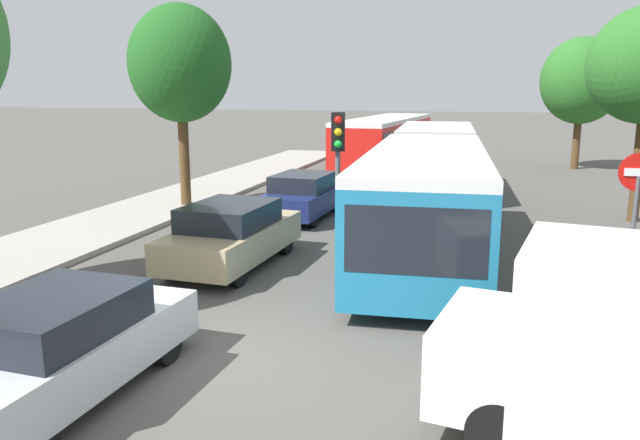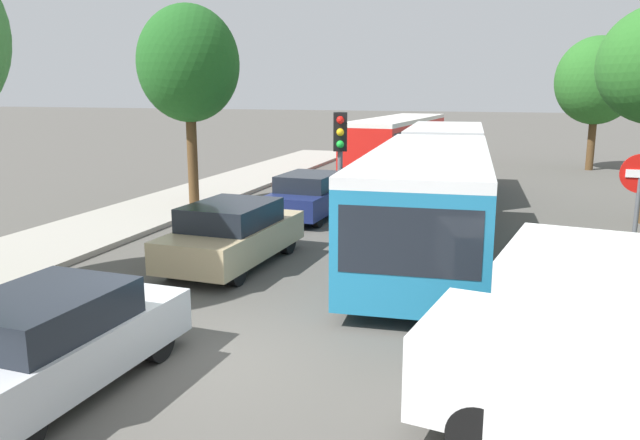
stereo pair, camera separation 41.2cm
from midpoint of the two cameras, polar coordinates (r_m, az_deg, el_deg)
ground_plane at (r=9.52m, az=-8.64°, el=-12.73°), size 200.00×200.00×0.00m
kerb_strip_left at (r=22.98m, az=-11.20°, el=2.04°), size 3.20×34.24×0.14m
articulated_bus at (r=18.40m, az=11.31°, el=4.03°), size 3.79×17.41×2.57m
city_bus_rear at (r=32.57m, az=7.48°, el=7.44°), size 3.40×11.52×2.45m
queued_car_silver at (r=8.92m, az=-22.21°, el=-10.30°), size 1.89×4.11×1.40m
queued_car_tan at (r=14.14m, az=-7.14°, el=-1.26°), size 1.96×4.26×1.45m
queued_car_navy at (r=19.29m, az=-0.32°, el=2.28°), size 1.86×4.04×1.38m
traffic_light at (r=14.74m, az=2.66°, el=6.31°), size 0.37×0.39×3.40m
no_entry_sign at (r=12.62m, az=27.86°, el=1.10°), size 0.70×0.08×2.82m
tree_left_mid at (r=21.06m, az=-11.37°, el=13.77°), size 3.28×3.28×6.58m
tree_right_far at (r=33.26m, az=24.31°, el=11.52°), size 3.85×3.85×6.37m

